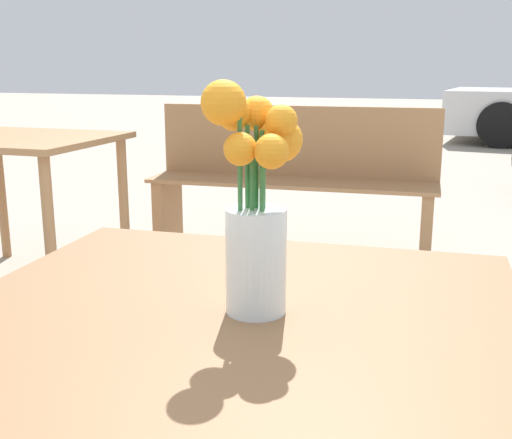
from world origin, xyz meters
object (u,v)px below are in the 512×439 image
at_px(bench_near, 294,176).
at_px(table_back, 18,159).
at_px(flower_vase, 255,216).
at_px(table_front, 224,377).

bearing_deg(bench_near, table_back, -144.39).
distance_m(flower_vase, table_back, 2.49).
xyz_separation_m(bench_near, table_back, (-1.18, -0.85, 0.17)).
bearing_deg(flower_vase, table_front, -129.27).
relative_size(flower_vase, bench_near, 0.22).
bearing_deg(table_front, bench_near, 101.24).
bearing_deg(flower_vase, table_back, 134.82).
distance_m(flower_vase, bench_near, 2.70).
bearing_deg(table_back, bench_near, 35.61).
bearing_deg(table_front, flower_vase, 50.73).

